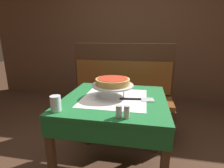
{
  "coord_description": "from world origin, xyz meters",
  "views": [
    {
      "loc": [
        0.24,
        -1.37,
        1.25
      ],
      "look_at": [
        -0.02,
        0.01,
        0.87
      ],
      "focal_mm": 28.0,
      "sensor_mm": 36.0,
      "label": 1
    }
  ],
  "objects_px": {
    "pizza_pan_stand": "(113,86)",
    "pizza_server": "(138,99)",
    "booth_bench": "(121,107)",
    "deep_dish_pizza": "(113,81)",
    "salt_shaker": "(119,111)",
    "condiment_caddy": "(119,64)",
    "water_glass_near": "(56,103)",
    "pepper_shaker": "(127,112)",
    "dining_table_rear": "(115,72)",
    "dining_table_front": "(114,109)"
  },
  "relations": [
    {
      "from": "pizza_server",
      "to": "salt_shaker",
      "type": "bearing_deg",
      "value": -107.61
    },
    {
      "from": "booth_bench",
      "to": "deep_dish_pizza",
      "type": "xyz_separation_m",
      "value": [
        0.02,
        -0.71,
        0.53
      ]
    },
    {
      "from": "pepper_shaker",
      "to": "condiment_caddy",
      "type": "bearing_deg",
      "value": 100.14
    },
    {
      "from": "booth_bench",
      "to": "water_glass_near",
      "type": "height_order",
      "value": "booth_bench"
    },
    {
      "from": "water_glass_near",
      "to": "pepper_shaker",
      "type": "distance_m",
      "value": 0.49
    },
    {
      "from": "pizza_server",
      "to": "pizza_pan_stand",
      "type": "bearing_deg",
      "value": 166.28
    },
    {
      "from": "water_glass_near",
      "to": "dining_table_rear",
      "type": "bearing_deg",
      "value": 88.24
    },
    {
      "from": "pizza_server",
      "to": "pepper_shaker",
      "type": "bearing_deg",
      "value": -99.74
    },
    {
      "from": "booth_bench",
      "to": "pizza_pan_stand",
      "type": "distance_m",
      "value": 0.87
    },
    {
      "from": "dining_table_front",
      "to": "deep_dish_pizza",
      "type": "height_order",
      "value": "deep_dish_pizza"
    },
    {
      "from": "booth_bench",
      "to": "pepper_shaker",
      "type": "bearing_deg",
      "value": -80.37
    },
    {
      "from": "dining_table_front",
      "to": "booth_bench",
      "type": "height_order",
      "value": "booth_bench"
    },
    {
      "from": "pepper_shaker",
      "to": "salt_shaker",
      "type": "bearing_deg",
      "value": -180.0
    },
    {
      "from": "dining_table_rear",
      "to": "deep_dish_pizza",
      "type": "height_order",
      "value": "deep_dish_pizza"
    },
    {
      "from": "pizza_pan_stand",
      "to": "deep_dish_pizza",
      "type": "bearing_deg",
      "value": -63.43
    },
    {
      "from": "pizza_pan_stand",
      "to": "salt_shaker",
      "type": "relative_size",
      "value": 4.55
    },
    {
      "from": "pizza_pan_stand",
      "to": "condiment_caddy",
      "type": "height_order",
      "value": "condiment_caddy"
    },
    {
      "from": "booth_bench",
      "to": "pepper_shaker",
      "type": "height_order",
      "value": "booth_bench"
    },
    {
      "from": "pizza_server",
      "to": "condiment_caddy",
      "type": "relative_size",
      "value": 1.74
    },
    {
      "from": "dining_table_front",
      "to": "pepper_shaker",
      "type": "relative_size",
      "value": 10.53
    },
    {
      "from": "dining_table_front",
      "to": "salt_shaker",
      "type": "height_order",
      "value": "salt_shaker"
    },
    {
      "from": "booth_bench",
      "to": "salt_shaker",
      "type": "xyz_separation_m",
      "value": [
        0.14,
        -1.11,
        0.44
      ]
    },
    {
      "from": "dining_table_front",
      "to": "water_glass_near",
      "type": "relative_size",
      "value": 7.84
    },
    {
      "from": "booth_bench",
      "to": "pizza_server",
      "type": "bearing_deg",
      "value": -72.16
    },
    {
      "from": "pizza_pan_stand",
      "to": "pepper_shaker",
      "type": "xyz_separation_m",
      "value": [
        0.16,
        -0.4,
        -0.05
      ]
    },
    {
      "from": "pepper_shaker",
      "to": "dining_table_rear",
      "type": "bearing_deg",
      "value": 101.81
    },
    {
      "from": "dining_table_front",
      "to": "condiment_caddy",
      "type": "bearing_deg",
      "value": 97.5
    },
    {
      "from": "dining_table_front",
      "to": "pizza_pan_stand",
      "type": "height_order",
      "value": "pizza_pan_stand"
    },
    {
      "from": "water_glass_near",
      "to": "dining_table_front",
      "type": "bearing_deg",
      "value": 43.93
    },
    {
      "from": "dining_table_front",
      "to": "pizza_server",
      "type": "height_order",
      "value": "pizza_server"
    },
    {
      "from": "pizza_server",
      "to": "salt_shaker",
      "type": "height_order",
      "value": "salt_shaker"
    },
    {
      "from": "water_glass_near",
      "to": "pepper_shaker",
      "type": "relative_size",
      "value": 1.34
    },
    {
      "from": "deep_dish_pizza",
      "to": "pizza_server",
      "type": "height_order",
      "value": "deep_dish_pizza"
    },
    {
      "from": "deep_dish_pizza",
      "to": "water_glass_near",
      "type": "relative_size",
      "value": 2.67
    },
    {
      "from": "pizza_server",
      "to": "salt_shaker",
      "type": "xyz_separation_m",
      "value": [
        -0.11,
        -0.34,
        0.03
      ]
    },
    {
      "from": "pepper_shaker",
      "to": "dining_table_front",
      "type": "bearing_deg",
      "value": 111.63
    },
    {
      "from": "salt_shaker",
      "to": "booth_bench",
      "type": "bearing_deg",
      "value": 97.1
    },
    {
      "from": "pizza_pan_stand",
      "to": "deep_dish_pizza",
      "type": "xyz_separation_m",
      "value": [
        0.0,
        -0.0,
        0.04
      ]
    },
    {
      "from": "pizza_server",
      "to": "salt_shaker",
      "type": "distance_m",
      "value": 0.36
    },
    {
      "from": "deep_dish_pizza",
      "to": "salt_shaker",
      "type": "distance_m",
      "value": 0.42
    },
    {
      "from": "pizza_pan_stand",
      "to": "salt_shaker",
      "type": "xyz_separation_m",
      "value": [
        0.11,
        -0.4,
        -0.05
      ]
    },
    {
      "from": "dining_table_front",
      "to": "dining_table_rear",
      "type": "xyz_separation_m",
      "value": [
        -0.29,
        1.7,
        -0.02
      ]
    },
    {
      "from": "water_glass_near",
      "to": "salt_shaker",
      "type": "relative_size",
      "value": 1.38
    },
    {
      "from": "pizza_pan_stand",
      "to": "water_glass_near",
      "type": "height_order",
      "value": "water_glass_near"
    },
    {
      "from": "pizza_pan_stand",
      "to": "pizza_server",
      "type": "bearing_deg",
      "value": -13.72
    },
    {
      "from": "deep_dish_pizza",
      "to": "pizza_server",
      "type": "bearing_deg",
      "value": -13.72
    },
    {
      "from": "dining_table_rear",
      "to": "pizza_server",
      "type": "height_order",
      "value": "pizza_server"
    },
    {
      "from": "water_glass_near",
      "to": "salt_shaker",
      "type": "xyz_separation_m",
      "value": [
        0.44,
        -0.01,
        -0.02
      ]
    },
    {
      "from": "dining_table_rear",
      "to": "water_glass_near",
      "type": "relative_size",
      "value": 6.85
    },
    {
      "from": "salt_shaker",
      "to": "pepper_shaker",
      "type": "distance_m",
      "value": 0.05
    }
  ]
}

